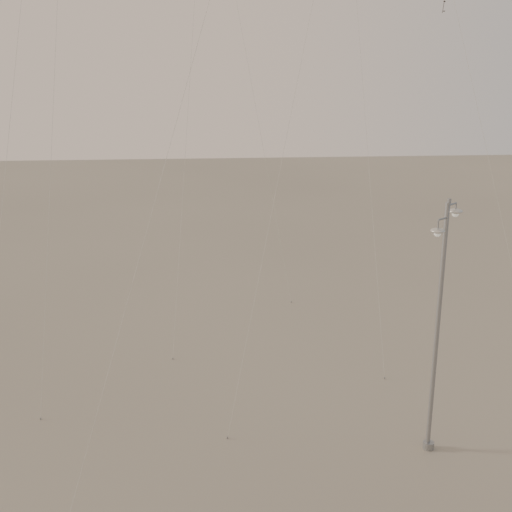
{
  "coord_description": "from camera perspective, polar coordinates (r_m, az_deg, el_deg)",
  "views": [
    {
      "loc": [
        -5.36,
        -24.36,
        15.23
      ],
      "look_at": [
        -2.93,
        5.0,
        6.7
      ],
      "focal_mm": 50.0,
      "sensor_mm": 36.0,
      "label": 1
    }
  ],
  "objects": [
    {
      "name": "kite_3",
      "position": [
        24.15,
        -5.47,
        13.66
      ],
      "size": [
        6.06,
        6.59,
        18.89
      ],
      "rotation": [
        0.0,
        0.0,
        0.09
      ],
      "color": "maroon",
      "rests_on": "ground"
    },
    {
      "name": "ground",
      "position": [
        29.22,
        6.79,
        -15.39
      ],
      "size": [
        160.0,
        160.0,
        0.0
      ],
      "primitive_type": "plane",
      "color": "gray",
      "rests_on": "ground"
    },
    {
      "name": "kite_4",
      "position": [
        35.75,
        16.71,
        13.65
      ],
      "size": [
        5.01,
        3.33,
        18.84
      ],
      "rotation": [
        0.0,
        0.0,
        2.09
      ],
      "color": "black",
      "rests_on": "ground"
    },
    {
      "name": "street_lamp",
      "position": [
        27.77,
        14.36,
        -5.13
      ],
      "size": [
        1.38,
        1.21,
        10.12
      ],
      "color": "gray",
      "rests_on": "ground"
    },
    {
      "name": "kite_6",
      "position": [
        31.28,
        -18.95,
        11.51
      ],
      "size": [
        1.72,
        9.0,
        19.02
      ],
      "rotation": [
        0.0,
        0.0,
        0.79
      ],
      "color": "black",
      "rests_on": "ground"
    }
  ]
}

